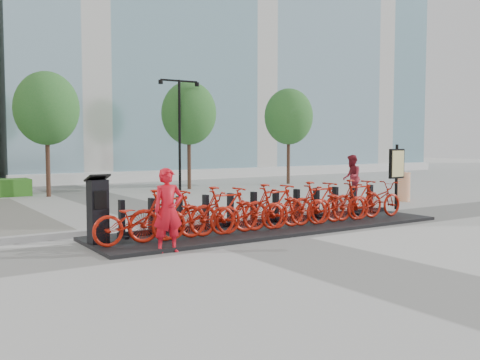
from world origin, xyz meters
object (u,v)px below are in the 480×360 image
bike_0 (137,220)px  map_sign (397,166)px  kiosk (98,210)px  construction_barrel (402,187)px  pedestrian (352,177)px  worker_red (168,210)px

bike_0 → map_sign: bearing=-81.7°
bike_0 → kiosk: bearing=52.0°
bike_0 → map_sign: (9.71, 1.41, 0.83)m
kiosk → construction_barrel: 12.74m
pedestrian → construction_barrel: bearing=85.4°
bike_0 → pedestrian: 11.51m
construction_barrel → map_sign: map_sign is taller
bike_0 → construction_barrel: bearing=-76.1°
worker_red → construction_barrel: worker_red is taller
bike_0 → pedestrian: (10.64, 4.39, 0.28)m
pedestrian → map_sign: bearing=28.7°
kiosk → pedestrian: 11.95m
pedestrian → construction_barrel: (1.20, -1.46, -0.32)m
pedestrian → kiosk: bearing=-25.1°
worker_red → pedestrian: pedestrian is taller
worker_red → pedestrian: size_ratio=0.98×
map_sign → kiosk: bearing=-179.1°
worker_red → map_sign: (9.36, 2.18, 0.57)m
bike_0 → map_sign: 9.85m
construction_barrel → bike_0: bearing=-166.1°
construction_barrel → pedestrian: bearing=129.4°
construction_barrel → map_sign: bearing=-144.5°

